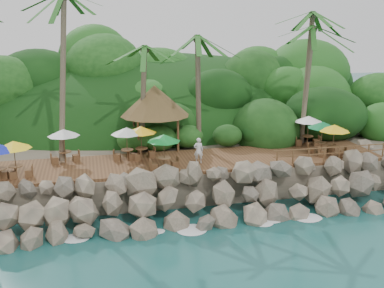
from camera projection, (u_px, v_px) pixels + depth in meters
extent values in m
plane|color=#19514F|center=(216.00, 230.00, 25.65)|extent=(140.00, 140.00, 0.00)
cube|color=gray|center=(167.00, 141.00, 40.43)|extent=(32.00, 25.20, 2.10)
ellipsoid|color=#143811|center=(154.00, 133.00, 47.76)|extent=(44.80, 28.00, 15.40)
cube|color=brown|center=(192.00, 161.00, 30.72)|extent=(26.00, 5.00, 0.20)
ellipsoid|color=white|center=(49.00, 244.00, 23.97)|extent=(1.20, 0.80, 0.06)
ellipsoid|color=white|center=(107.00, 238.00, 24.62)|extent=(1.20, 0.80, 0.06)
ellipsoid|color=white|center=(162.00, 232.00, 25.27)|extent=(1.20, 0.80, 0.06)
ellipsoid|color=white|center=(215.00, 227.00, 25.92)|extent=(1.20, 0.80, 0.06)
ellipsoid|color=white|center=(264.00, 222.00, 26.57)|extent=(1.20, 0.80, 0.06)
ellipsoid|color=white|center=(312.00, 217.00, 27.22)|extent=(1.20, 0.80, 0.06)
ellipsoid|color=white|center=(357.00, 213.00, 27.87)|extent=(1.20, 0.80, 0.06)
cylinder|color=brown|center=(63.00, 78.00, 29.78)|extent=(1.25, 2.76, 10.67)
cylinder|color=brown|center=(143.00, 99.00, 32.22)|extent=(0.76, 1.26, 7.34)
ellipsoid|color=#23601E|center=(142.00, 46.00, 31.26)|extent=(6.00, 6.00, 2.40)
cylinder|color=brown|center=(198.00, 94.00, 32.47)|extent=(0.78, 1.12, 8.02)
ellipsoid|color=#23601E|center=(199.00, 36.00, 31.43)|extent=(6.00, 6.00, 2.40)
cylinder|color=brown|center=(307.00, 79.00, 33.94)|extent=(1.09, 1.17, 9.59)
ellipsoid|color=#23601E|center=(311.00, 12.00, 32.69)|extent=(6.00, 6.00, 2.40)
cylinder|color=brown|center=(307.00, 87.00, 33.83)|extent=(0.39, 1.10, 8.61)
ellipsoid|color=#23601E|center=(311.00, 26.00, 32.71)|extent=(6.00, 6.00, 2.40)
cylinder|color=brown|center=(138.00, 137.00, 31.73)|extent=(0.16, 0.16, 2.40)
cylinder|color=brown|center=(178.00, 135.00, 32.34)|extent=(0.16, 0.16, 2.40)
cylinder|color=brown|center=(134.00, 128.00, 34.37)|extent=(0.16, 0.16, 2.40)
cylinder|color=brown|center=(171.00, 127.00, 34.97)|extent=(0.16, 0.16, 2.40)
cone|color=brown|center=(155.00, 100.00, 32.76)|extent=(4.98, 4.98, 2.20)
cylinder|color=brown|center=(65.00, 157.00, 30.00)|extent=(0.08, 0.08, 0.73)
cylinder|color=brown|center=(65.00, 152.00, 29.90)|extent=(0.83, 0.83, 0.05)
cylinder|color=brown|center=(65.00, 147.00, 29.81)|extent=(0.05, 0.05, 2.18)
cone|color=silver|center=(64.00, 133.00, 29.57)|extent=(2.08, 2.08, 0.45)
cube|color=brown|center=(55.00, 161.00, 29.74)|extent=(0.50, 0.50, 0.46)
cube|color=brown|center=(76.00, 158.00, 30.33)|extent=(0.50, 0.50, 0.46)
cylinder|color=brown|center=(16.00, 172.00, 27.10)|extent=(0.08, 0.08, 0.73)
cylinder|color=brown|center=(16.00, 166.00, 27.00)|extent=(0.83, 0.83, 0.05)
cylinder|color=brown|center=(15.00, 160.00, 26.91)|extent=(0.05, 0.05, 2.18)
cone|color=yellow|center=(13.00, 145.00, 26.67)|extent=(2.08, 2.08, 0.45)
cube|color=brown|center=(4.00, 175.00, 26.98)|extent=(0.42, 0.42, 0.46)
cube|color=brown|center=(29.00, 173.00, 27.29)|extent=(0.42, 0.42, 0.46)
cylinder|color=brown|center=(127.00, 155.00, 30.47)|extent=(0.08, 0.08, 0.73)
cylinder|color=brown|center=(127.00, 150.00, 30.37)|extent=(0.83, 0.83, 0.05)
cylinder|color=brown|center=(127.00, 145.00, 30.28)|extent=(0.05, 0.05, 2.18)
cone|color=silver|center=(127.00, 131.00, 30.03)|extent=(2.08, 2.08, 0.45)
cube|color=brown|center=(117.00, 157.00, 30.50)|extent=(0.50, 0.50, 0.46)
cube|color=brown|center=(138.00, 157.00, 30.50)|extent=(0.50, 0.50, 0.46)
cylinder|color=brown|center=(142.00, 154.00, 30.82)|extent=(0.08, 0.08, 0.73)
cylinder|color=brown|center=(141.00, 148.00, 30.72)|extent=(0.83, 0.83, 0.05)
cylinder|color=brown|center=(141.00, 143.00, 30.63)|extent=(0.05, 0.05, 2.18)
cone|color=yellow|center=(141.00, 130.00, 30.38)|extent=(2.08, 2.08, 0.45)
cube|color=brown|center=(132.00, 157.00, 30.59)|extent=(0.48, 0.48, 0.46)
cube|color=brown|center=(152.00, 154.00, 31.12)|extent=(0.48, 0.48, 0.46)
cylinder|color=brown|center=(164.00, 164.00, 28.65)|extent=(0.08, 0.08, 0.73)
cylinder|color=brown|center=(164.00, 158.00, 28.56)|extent=(0.83, 0.83, 0.05)
cylinder|color=brown|center=(164.00, 153.00, 28.47)|extent=(0.05, 0.05, 2.18)
cone|color=#0D7C2A|center=(164.00, 138.00, 28.22)|extent=(2.08, 2.08, 0.45)
cube|color=brown|center=(154.00, 167.00, 28.44)|extent=(0.48, 0.48, 0.46)
cube|color=brown|center=(175.00, 165.00, 28.94)|extent=(0.48, 0.48, 0.46)
cylinder|color=brown|center=(307.00, 141.00, 34.09)|extent=(0.08, 0.08, 0.73)
cylinder|color=brown|center=(308.00, 136.00, 34.00)|extent=(0.83, 0.83, 0.05)
cylinder|color=brown|center=(308.00, 131.00, 33.91)|extent=(0.05, 0.05, 2.18)
cone|color=white|center=(309.00, 119.00, 33.66)|extent=(2.08, 2.08, 0.45)
cube|color=brown|center=(298.00, 143.00, 34.06)|extent=(0.46, 0.46, 0.46)
cube|color=brown|center=(316.00, 142.00, 34.20)|extent=(0.46, 0.46, 0.46)
cylinder|color=brown|center=(321.00, 148.00, 32.20)|extent=(0.08, 0.08, 0.73)
cylinder|color=brown|center=(321.00, 143.00, 32.10)|extent=(0.83, 0.83, 0.05)
cylinder|color=brown|center=(322.00, 138.00, 32.01)|extent=(0.05, 0.05, 2.18)
cone|color=#0C7137|center=(323.00, 125.00, 31.77)|extent=(2.08, 2.08, 0.45)
cube|color=brown|center=(311.00, 150.00, 32.26)|extent=(0.51, 0.51, 0.46)
cube|color=brown|center=(331.00, 150.00, 32.21)|extent=(0.51, 0.51, 0.46)
cylinder|color=brown|center=(0.00, 175.00, 26.54)|extent=(0.08, 0.08, 0.73)
cube|color=brown|center=(12.00, 175.00, 26.97)|extent=(0.55, 0.55, 0.46)
cylinder|color=brown|center=(332.00, 152.00, 31.28)|extent=(0.08, 0.08, 0.73)
cylinder|color=brown|center=(333.00, 146.00, 31.18)|extent=(0.83, 0.83, 0.05)
cylinder|color=brown|center=(333.00, 141.00, 31.09)|extent=(0.05, 0.05, 2.18)
cone|color=yellow|center=(334.00, 128.00, 30.85)|extent=(2.08, 2.08, 0.45)
cube|color=brown|center=(322.00, 154.00, 31.31)|extent=(0.49, 0.49, 0.46)
cube|color=brown|center=(342.00, 154.00, 31.33)|extent=(0.49, 0.49, 0.46)
cylinder|color=brown|center=(277.00, 158.00, 29.46)|extent=(0.10, 0.10, 1.00)
cylinder|color=brown|center=(293.00, 157.00, 29.69)|extent=(0.10, 0.10, 1.00)
cylinder|color=brown|center=(309.00, 155.00, 29.93)|extent=(0.10, 0.10, 1.00)
cylinder|color=brown|center=(324.00, 154.00, 30.17)|extent=(0.10, 0.10, 1.00)
cylinder|color=brown|center=(339.00, 153.00, 30.41)|extent=(0.10, 0.10, 1.00)
cylinder|color=brown|center=(354.00, 152.00, 30.65)|extent=(0.10, 0.10, 1.00)
cylinder|color=brown|center=(369.00, 151.00, 30.89)|extent=(0.10, 0.10, 1.00)
cylinder|color=brown|center=(383.00, 150.00, 31.12)|extent=(0.10, 0.10, 1.00)
cube|color=brown|center=(332.00, 147.00, 30.17)|extent=(8.30, 0.06, 0.06)
cube|color=brown|center=(332.00, 153.00, 30.28)|extent=(8.30, 0.06, 0.06)
imported|color=silver|center=(198.00, 150.00, 29.80)|extent=(0.68, 0.51, 1.70)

